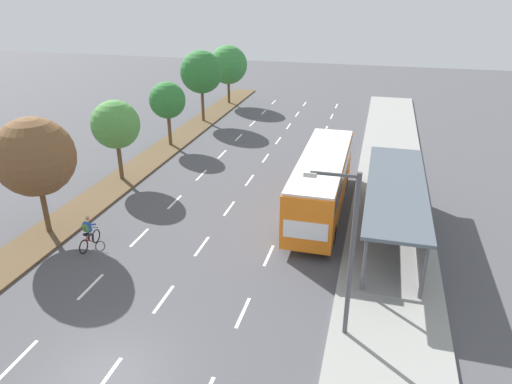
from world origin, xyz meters
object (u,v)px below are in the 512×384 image
at_px(bus_shelter, 400,206).
at_px(median_tree_third, 116,125).
at_px(streetlight, 347,246).
at_px(cyclist, 89,234).
at_px(median_tree_farthest, 228,65).
at_px(median_tree_second, 35,157).
at_px(median_tree_fifth, 201,72).
at_px(median_tree_fourth, 167,100).
at_px(bus, 322,178).

bearing_deg(bus_shelter, median_tree_third, 168.90).
bearing_deg(streetlight, median_tree_third, 143.40).
bearing_deg(cyclist, median_tree_farthest, 94.96).
bearing_deg(median_tree_second, bus_shelter, 12.88).
distance_m(bus_shelter, median_tree_fifth, 25.99).
distance_m(median_tree_fourth, streetlight, 24.89).
distance_m(median_tree_third, median_tree_fourth, 7.62).
bearing_deg(bus, median_tree_second, -155.22).
height_order(bus_shelter, bus, bus).
bearing_deg(median_tree_second, median_tree_fourth, 89.27).
bearing_deg(cyclist, median_tree_fourth, 100.05).
bearing_deg(streetlight, median_tree_fourth, 128.97).
bearing_deg(cyclist, median_tree_third, 109.44).
bearing_deg(median_tree_farthest, median_tree_fifth, -91.03).
bearing_deg(bus_shelter, median_tree_fourth, 147.93).
xyz_separation_m(median_tree_fourth, median_tree_farthest, (0.13, 15.24, 0.46)).
bearing_deg(bus_shelter, cyclist, -161.61).
distance_m(median_tree_third, streetlight, 19.68).
bearing_deg(streetlight, bus, 101.75).
distance_m(median_tree_second, streetlight, 16.38).
bearing_deg(median_tree_fourth, bus, -33.48).
relative_size(bus_shelter, bus, 1.04).
bearing_deg(median_tree_second, median_tree_third, 89.60).
relative_size(median_tree_third, median_tree_fourth, 1.05).
distance_m(median_tree_farthest, streetlight, 37.91).
distance_m(bus_shelter, median_tree_second, 18.58).
xyz_separation_m(bus_shelter, bus, (-4.28, 2.21, 0.20)).
height_order(median_tree_fourth, median_tree_farthest, median_tree_farthest).
relative_size(bus, streetlight, 1.74).
distance_m(cyclist, median_tree_third, 9.49).
bearing_deg(bus_shelter, median_tree_farthest, 123.78).
bearing_deg(median_tree_fifth, median_tree_farthest, 88.97).
distance_m(cyclist, median_tree_farthest, 31.63).
relative_size(cyclist, streetlight, 0.28).
bearing_deg(median_tree_farthest, bus, -61.06).
xyz_separation_m(cyclist, median_tree_fifth, (-2.86, 23.71, 3.91)).
bearing_deg(median_tree_second, bus, 24.78).
relative_size(bus, median_tree_fifth, 1.72).
distance_m(median_tree_fourth, median_tree_farthest, 15.24).
xyz_separation_m(median_tree_third, median_tree_fifth, (0.13, 15.24, 0.84)).
xyz_separation_m(bus, median_tree_second, (-13.68, -6.32, 2.22)).
xyz_separation_m(median_tree_third, streetlight, (15.79, -11.73, 0.03)).
relative_size(cyclist, median_tree_farthest, 0.30).
bearing_deg(median_tree_farthest, median_tree_fourth, -90.49).
xyz_separation_m(cyclist, median_tree_third, (-2.99, 8.47, 3.07)).
height_order(cyclist, median_tree_fifth, median_tree_fifth).
relative_size(median_tree_fourth, median_tree_fifth, 0.78).
bearing_deg(median_tree_farthest, cyclist, -85.04).
xyz_separation_m(median_tree_fourth, streetlight, (15.65, -19.35, 0.13)).
distance_m(median_tree_fifth, streetlight, 31.20).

